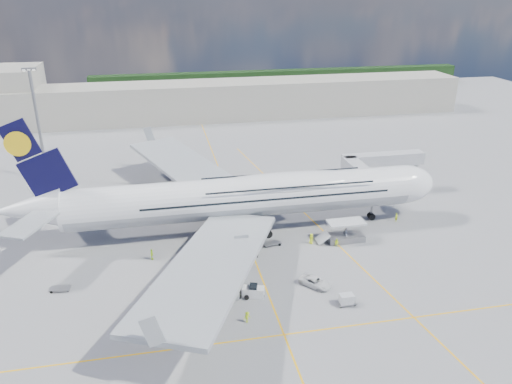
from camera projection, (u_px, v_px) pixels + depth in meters
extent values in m
plane|color=gray|center=(254.00, 258.00, 82.50)|extent=(300.00, 300.00, 0.00)
cube|color=#FFB50D|center=(254.00, 258.00, 82.50)|extent=(0.25, 220.00, 0.01)
cube|color=#FFB50D|center=(284.00, 335.00, 64.40)|extent=(120.00, 0.25, 0.01)
cube|color=#FFB50D|center=(316.00, 224.00, 94.11)|extent=(14.16, 99.06, 0.01)
cylinder|color=white|center=(243.00, 197.00, 88.94)|extent=(62.00, 7.20, 7.20)
cylinder|color=#9EA0A5|center=(243.00, 198.00, 88.99)|extent=(60.76, 7.13, 7.13)
ellipsoid|color=white|center=(287.00, 183.00, 89.64)|extent=(36.00, 6.84, 3.76)
ellipsoid|color=white|center=(404.00, 184.00, 94.61)|extent=(11.52, 7.20, 7.20)
ellipsoid|color=black|center=(420.00, 180.00, 94.98)|extent=(3.84, 4.16, 1.44)
cone|color=white|center=(31.00, 209.00, 82.13)|extent=(10.00, 6.84, 6.84)
cube|color=black|center=(35.00, 158.00, 79.11)|extent=(11.02, 0.46, 14.61)
cylinder|color=yellow|center=(18.00, 143.00, 77.77)|extent=(4.00, 0.60, 4.00)
cube|color=#999EA3|center=(190.00, 169.00, 106.03)|extent=(25.49, 39.15, 3.35)
cube|color=#999EA3|center=(212.00, 264.00, 69.83)|extent=(25.49, 39.15, 3.35)
cylinder|color=#B7BABF|center=(218.00, 191.00, 101.08)|extent=(5.20, 3.50, 3.50)
cylinder|color=#B7BABF|center=(191.00, 174.00, 109.76)|extent=(5.20, 3.50, 3.50)
cylinder|color=#B7BABF|center=(238.00, 250.00, 78.46)|extent=(5.20, 3.50, 3.50)
cylinder|color=#B7BABF|center=(219.00, 290.00, 68.13)|extent=(5.20, 3.50, 3.50)
cylinder|color=gray|center=(372.00, 209.00, 95.28)|extent=(0.44, 0.44, 3.80)
cylinder|color=black|center=(371.00, 216.00, 95.88)|extent=(1.30, 0.90, 1.30)
cylinder|color=gray|center=(243.00, 220.00, 90.70)|extent=(0.56, 0.56, 3.80)
cylinder|color=black|center=(240.00, 220.00, 94.16)|extent=(1.50, 0.90, 1.50)
cube|color=#B7B7BC|center=(357.00, 170.00, 101.18)|extent=(3.00, 10.00, 2.60)
cube|color=#B7B7BC|center=(383.00, 159.00, 107.17)|extent=(18.00, 3.00, 2.60)
cylinder|color=gray|center=(359.00, 180.00, 105.63)|extent=(0.80, 0.80, 7.10)
cylinder|color=black|center=(358.00, 193.00, 106.82)|extent=(0.90, 0.80, 0.90)
cylinder|color=gray|center=(415.00, 172.00, 110.00)|extent=(1.00, 1.00, 7.10)
cube|color=gray|center=(413.00, 185.00, 111.21)|extent=(2.00, 2.00, 0.80)
cylinder|color=#B7B7BC|center=(364.00, 176.00, 97.74)|extent=(3.60, 3.60, 2.80)
cube|color=silver|center=(346.00, 222.00, 86.89)|extent=(6.50, 3.20, 0.35)
cube|color=gray|center=(345.00, 237.00, 88.03)|extent=(6.50, 3.20, 1.10)
cube|color=gray|center=(346.00, 230.00, 87.45)|extent=(0.22, 1.99, 3.00)
cylinder|color=black|center=(333.00, 243.00, 86.54)|extent=(0.70, 0.30, 0.70)
cube|color=silver|center=(322.00, 237.00, 87.08)|extent=(2.16, 2.60, 1.60)
cylinder|color=gray|center=(39.00, 127.00, 111.09)|extent=(0.70, 0.70, 25.00)
cube|color=gray|center=(29.00, 69.00, 106.21)|extent=(3.00, 0.40, 0.60)
cube|color=#B2AD9E|center=(199.00, 101.00, 166.16)|extent=(180.00, 16.00, 12.00)
cube|color=#193814|center=(282.00, 80.00, 214.98)|extent=(160.00, 6.00, 8.00)
cube|color=gray|center=(160.00, 299.00, 71.00)|extent=(3.69, 2.86, 0.20)
cylinder|color=black|center=(150.00, 304.00, 70.23)|extent=(0.48, 0.20, 0.48)
cylinder|color=black|center=(169.00, 296.00, 71.89)|extent=(0.48, 0.20, 0.48)
cube|color=gray|center=(158.00, 295.00, 72.05)|extent=(3.19, 2.49, 0.17)
cylinder|color=black|center=(150.00, 299.00, 71.38)|extent=(0.41, 0.17, 0.41)
cylinder|color=black|center=(166.00, 293.00, 72.82)|extent=(0.41, 0.17, 0.41)
cube|color=silver|center=(158.00, 291.00, 71.76)|extent=(2.46, 2.11, 1.41)
cube|color=gray|center=(206.00, 312.00, 68.16)|extent=(3.40, 2.09, 0.19)
cylinder|color=black|center=(197.00, 317.00, 67.39)|extent=(0.47, 0.19, 0.47)
cylinder|color=black|center=(214.00, 309.00, 69.03)|extent=(0.47, 0.19, 0.47)
cube|color=gray|center=(60.00, 288.00, 73.63)|extent=(3.05, 1.92, 0.17)
cylinder|color=black|center=(51.00, 292.00, 72.95)|extent=(0.42, 0.17, 0.42)
cylinder|color=black|center=(69.00, 286.00, 74.41)|extent=(0.42, 0.17, 0.42)
cube|color=gray|center=(346.00, 303.00, 70.30)|extent=(2.64, 1.41, 0.16)
cylinder|color=black|center=(340.00, 307.00, 69.68)|extent=(0.39, 0.16, 0.39)
cylinder|color=black|center=(352.00, 301.00, 71.02)|extent=(0.39, 0.16, 0.39)
cube|color=silver|center=(347.00, 299.00, 70.03)|extent=(1.94, 1.32, 1.32)
cube|color=gray|center=(272.00, 243.00, 86.55)|extent=(3.37, 2.25, 0.19)
cylinder|color=black|center=(266.00, 246.00, 85.81)|extent=(0.46, 0.19, 0.46)
cylinder|color=black|center=(278.00, 241.00, 87.39)|extent=(0.46, 0.19, 0.46)
cube|color=white|center=(253.00, 292.00, 72.02)|extent=(3.39, 2.29, 1.44)
cube|color=black|center=(253.00, 287.00, 71.68)|extent=(1.45, 1.60, 0.55)
cylinder|color=black|center=(247.00, 298.00, 71.43)|extent=(0.71, 0.28, 0.71)
cylinder|color=black|center=(260.00, 291.00, 72.94)|extent=(0.71, 0.28, 0.71)
cube|color=gray|center=(166.00, 210.00, 97.29)|extent=(7.40, 3.16, 2.22)
cube|color=white|center=(162.00, 201.00, 96.33)|extent=(5.52, 3.14, 2.45)
cube|color=white|center=(180.00, 204.00, 97.41)|extent=(2.17, 2.69, 1.78)
cube|color=black|center=(184.00, 203.00, 97.47)|extent=(0.32, 2.23, 1.00)
cylinder|color=black|center=(180.00, 214.00, 96.77)|extent=(1.22, 0.39, 1.22)
cylinder|color=black|center=(154.00, 211.00, 98.19)|extent=(1.22, 0.39, 1.22)
cube|color=orange|center=(162.00, 204.00, 96.63)|extent=(5.58, 3.20, 0.56)
cube|color=gray|center=(186.00, 177.00, 114.82)|extent=(6.61, 4.26, 1.91)
cube|color=white|center=(182.00, 169.00, 114.00)|extent=(5.12, 3.80, 2.10)
cube|color=white|center=(196.00, 172.00, 114.92)|extent=(2.36, 2.65, 1.53)
cube|color=black|center=(199.00, 171.00, 114.97)|extent=(0.78, 1.84, 0.86)
cylinder|color=black|center=(195.00, 179.00, 114.37)|extent=(1.05, 0.33, 1.05)
cylinder|color=black|center=(176.00, 177.00, 115.59)|extent=(1.05, 0.33, 1.05)
imported|color=silver|center=(315.00, 282.00, 74.52)|extent=(4.96, 5.28, 1.38)
imported|color=#D1EF19|center=(396.00, 217.00, 94.93)|extent=(0.72, 0.58, 1.72)
imported|color=#C8E618|center=(337.00, 243.00, 85.66)|extent=(0.95, 0.87, 1.57)
imported|color=#C2F619|center=(152.00, 254.00, 81.71)|extent=(0.61, 1.15, 1.88)
imported|color=#DFF519|center=(311.00, 239.00, 86.70)|extent=(0.92, 1.11, 1.95)
imported|color=#C0E518|center=(247.00, 317.00, 66.47)|extent=(1.22, 0.98, 1.64)
cone|color=orange|center=(413.00, 199.00, 104.31)|extent=(0.50, 0.50, 0.63)
cube|color=orange|center=(412.00, 200.00, 104.42)|extent=(0.43, 0.43, 0.03)
cone|color=orange|center=(234.00, 213.00, 98.06)|extent=(0.46, 0.46, 0.59)
cube|color=orange|center=(234.00, 214.00, 98.17)|extent=(0.40, 0.40, 0.03)
cone|color=orange|center=(175.00, 178.00, 115.81)|extent=(0.47, 0.47, 0.59)
cube|color=orange|center=(175.00, 179.00, 115.91)|extent=(0.40, 0.40, 0.03)
cone|color=orange|center=(173.00, 291.00, 72.98)|extent=(0.45, 0.45, 0.57)
cube|color=orange|center=(173.00, 293.00, 73.09)|extent=(0.39, 0.39, 0.03)
cone|color=orange|center=(188.00, 322.00, 66.32)|extent=(0.50, 0.50, 0.64)
cube|color=orange|center=(188.00, 324.00, 66.44)|extent=(0.44, 0.44, 0.03)
cone|color=orange|center=(69.00, 228.00, 92.15)|extent=(0.46, 0.46, 0.58)
cube|color=orange|center=(69.00, 229.00, 92.25)|extent=(0.40, 0.40, 0.03)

